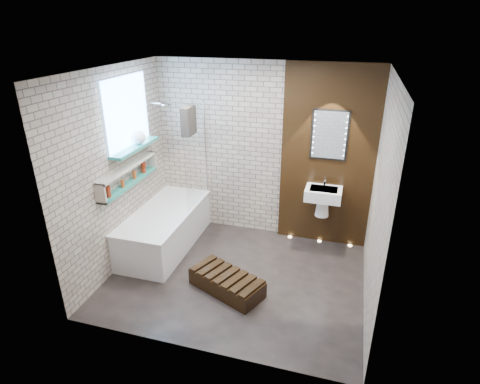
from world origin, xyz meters
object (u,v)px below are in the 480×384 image
(bath_screen, at_px, (196,157))
(washbasin, at_px, (323,197))
(walnut_step, at_px, (227,283))
(bathtub, at_px, (165,228))
(led_mirror, at_px, (330,135))

(bath_screen, relative_size, washbasin, 2.41)
(walnut_step, bearing_deg, bathtub, 147.67)
(bathtub, relative_size, bath_screen, 1.24)
(washbasin, height_order, walnut_step, washbasin)
(walnut_step, bearing_deg, bath_screen, 124.90)
(bathtub, height_order, walnut_step, bathtub)
(bath_screen, distance_m, walnut_step, 1.87)
(led_mirror, distance_m, walnut_step, 2.39)
(bath_screen, distance_m, led_mirror, 1.89)
(walnut_step, bearing_deg, led_mirror, 57.14)
(bathtub, relative_size, walnut_step, 1.88)
(washbasin, bearing_deg, bath_screen, -174.22)
(led_mirror, xyz_separation_m, walnut_step, (-0.99, -1.53, -1.55))
(bath_screen, xyz_separation_m, walnut_step, (0.83, -1.19, -1.18))
(bathtub, distance_m, washbasin, 2.32)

